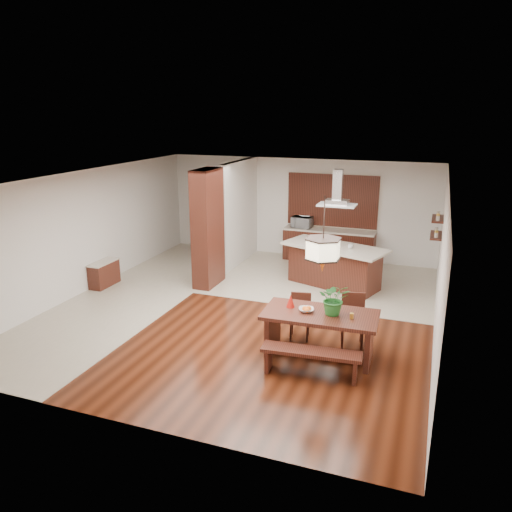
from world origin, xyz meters
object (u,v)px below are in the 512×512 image
at_px(dining_bench, 311,363).
at_px(fruit_bowl, 306,310).
at_px(dining_chair_left, 300,317).
at_px(dining_chair_right, 353,321).
at_px(microwave, 302,222).
at_px(dining_table, 320,325).
at_px(range_hood, 338,188).
at_px(island_cup, 350,246).
at_px(hallway_console, 104,274).
at_px(kitchen_island, 334,265).
at_px(foliage_plant, 334,299).
at_px(pendant_lantern, 324,235).

distance_m(dining_bench, fruit_bowl, 0.98).
bearing_deg(dining_bench, dining_chair_left, 112.78).
height_order(dining_chair_right, microwave, microwave).
bearing_deg(dining_table, dining_bench, -87.78).
height_order(dining_chair_right, range_hood, range_hood).
height_order(dining_bench, range_hood, range_hood).
xyz_separation_m(fruit_bowl, island_cup, (0.13, 3.67, 0.23)).
relative_size(dining_table, fruit_bowl, 7.77).
height_order(range_hood, microwave, range_hood).
bearing_deg(hallway_console, kitchen_island, 20.25).
relative_size(foliage_plant, microwave, 1.01).
distance_m(hallway_console, dining_table, 6.17).
bearing_deg(kitchen_island, dining_table, -63.40).
distance_m(hallway_console, fruit_bowl, 5.95).
bearing_deg(island_cup, dining_chair_left, -97.48).
bearing_deg(kitchen_island, island_cup, 0.41).
height_order(foliage_plant, range_hood, range_hood).
xyz_separation_m(dining_chair_right, range_hood, (-0.99, 3.15, 1.97)).
height_order(hallway_console, foliage_plant, foliage_plant).
relative_size(dining_chair_left, island_cup, 6.95).
bearing_deg(hallway_console, microwave, 44.91).
bearing_deg(fruit_bowl, dining_bench, -68.31).
bearing_deg(island_cup, dining_bench, -88.05).
bearing_deg(range_hood, island_cup, -18.95).
distance_m(dining_table, island_cup, 3.68).
relative_size(fruit_bowl, kitchen_island, 0.10).
bearing_deg(kitchen_island, dining_chair_left, -71.29).
height_order(pendant_lantern, foliage_plant, pendant_lantern).
distance_m(foliage_plant, kitchen_island, 3.87).
relative_size(pendant_lantern, island_cup, 10.41).
distance_m(dining_chair_left, range_hood, 3.78).
bearing_deg(island_cup, foliage_plant, -84.52).
xyz_separation_m(hallway_console, dining_chair_right, (6.37, -1.17, 0.18)).
bearing_deg(fruit_bowl, island_cup, 87.97).
xyz_separation_m(dining_table, range_hood, (-0.52, 3.78, 1.85)).
xyz_separation_m(dining_bench, kitchen_island, (-0.55, 4.50, 0.30)).
bearing_deg(foliage_plant, hallway_console, 163.85).
relative_size(dining_chair_left, kitchen_island, 0.32).
distance_m(pendant_lantern, microwave, 6.19).
xyz_separation_m(range_hood, island_cup, (0.40, -0.14, -1.37)).
bearing_deg(foliage_plant, kitchen_island, 101.21).
relative_size(hallway_console, fruit_bowl, 3.36).
xyz_separation_m(kitchen_island, range_hood, (-0.00, 0.00, 1.93)).
relative_size(dining_table, dining_chair_right, 2.07).
xyz_separation_m(dining_bench, foliage_plant, (0.20, 0.74, 0.89)).
height_order(dining_table, pendant_lantern, pendant_lantern).
height_order(dining_chair_left, range_hood, range_hood).
height_order(pendant_lantern, fruit_bowl, pendant_lantern).
relative_size(foliage_plant, fruit_bowl, 2.22).
bearing_deg(range_hood, dining_bench, -83.10).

